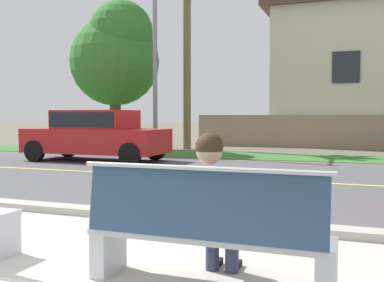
{
  "coord_description": "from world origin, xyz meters",
  "views": [
    {
      "loc": [
        2.61,
        -2.99,
        1.39
      ],
      "look_at": [
        0.27,
        3.41,
        1.0
      ],
      "focal_mm": 42.43,
      "sensor_mm": 36.0,
      "label": 1
    }
  ],
  "objects_px": {
    "car_red_far": "(96,133)",
    "streetlamp": "(157,38)",
    "bench_right": "(206,233)",
    "seated_person_white": "(213,202)",
    "shade_tree_far_left": "(116,54)"
  },
  "relations": [
    {
      "from": "car_red_far",
      "to": "streetlamp",
      "type": "relative_size",
      "value": 0.59
    },
    {
      "from": "streetlamp",
      "to": "bench_right",
      "type": "bearing_deg",
      "value": -63.91
    },
    {
      "from": "streetlamp",
      "to": "seated_person_white",
      "type": "bearing_deg",
      "value": -63.55
    },
    {
      "from": "car_red_far",
      "to": "streetlamp",
      "type": "height_order",
      "value": "streetlamp"
    },
    {
      "from": "seated_person_white",
      "to": "streetlamp",
      "type": "xyz_separation_m",
      "value": [
        -5.72,
        11.5,
        3.47
      ]
    },
    {
      "from": "seated_person_white",
      "to": "streetlamp",
      "type": "bearing_deg",
      "value": 116.45
    },
    {
      "from": "seated_person_white",
      "to": "car_red_far",
      "type": "relative_size",
      "value": 0.29
    },
    {
      "from": "car_red_far",
      "to": "shade_tree_far_left",
      "type": "bearing_deg",
      "value": 111.13
    },
    {
      "from": "seated_person_white",
      "to": "streetlamp",
      "type": "distance_m",
      "value": 13.31
    },
    {
      "from": "bench_right",
      "to": "streetlamp",
      "type": "distance_m",
      "value": 13.51
    },
    {
      "from": "shade_tree_far_left",
      "to": "seated_person_white",
      "type": "bearing_deg",
      "value": -57.52
    },
    {
      "from": "seated_person_white",
      "to": "car_red_far",
      "type": "xyz_separation_m",
      "value": [
        -6.36,
        8.39,
        0.18
      ]
    },
    {
      "from": "shade_tree_far_left",
      "to": "bench_right",
      "type": "bearing_deg",
      "value": -57.89
    },
    {
      "from": "seated_person_white",
      "to": "car_red_far",
      "type": "bearing_deg",
      "value": 127.17
    },
    {
      "from": "seated_person_white",
      "to": "shade_tree_far_left",
      "type": "relative_size",
      "value": 0.21
    }
  ]
}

